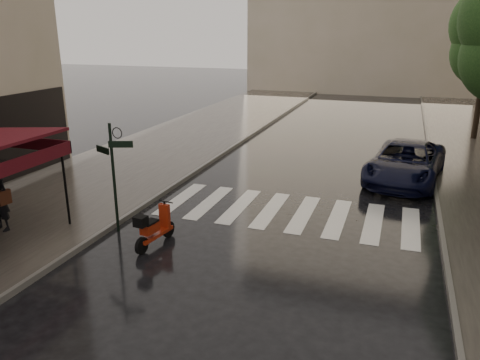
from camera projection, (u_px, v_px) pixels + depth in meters
The scene contains 8 objects.
ground at pixel (89, 291), 10.20m from camera, with size 120.00×120.00×0.00m, color black.
sidewalk_near at pixel (165, 148), 22.39m from camera, with size 6.00×60.00×0.12m, color #38332D.
curb_near at pixel (224, 153), 21.42m from camera, with size 0.12×60.00×0.16m, color #595651.
curb_far at pixel (432, 171), 18.63m from camera, with size 0.12×60.00×0.16m, color #595651.
crosswalk at pixel (287, 212), 14.66m from camera, with size 7.85×3.20×0.01m.
signpost at pixel (113, 169), 12.72m from camera, with size 1.17×0.29×3.10m.
scooter at pixel (154, 229), 12.21m from camera, with size 0.53×1.61×1.06m.
parked_car at pixel (406, 162), 17.50m from camera, with size 2.42×5.26×1.46m, color black.
Camera 1 is at (6.08, -7.38, 5.43)m, focal length 35.00 mm.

